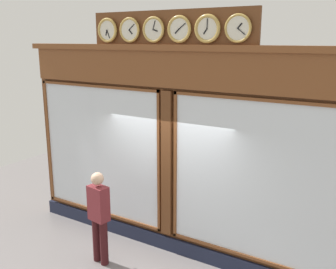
{
  "coord_description": "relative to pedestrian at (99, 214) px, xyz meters",
  "views": [
    {
      "loc": [
        -3.48,
        5.59,
        3.87
      ],
      "look_at": [
        0.0,
        0.0,
        2.25
      ],
      "focal_mm": 41.29,
      "sensor_mm": 36.0,
      "label": 1
    }
  ],
  "objects": [
    {
      "name": "pedestrian",
      "position": [
        0.0,
        0.0,
        0.0
      ],
      "size": [
        0.39,
        0.27,
        1.69
      ],
      "color": "#3A1316",
      "rests_on": "ground_plane"
    },
    {
      "name": "shop_facade",
      "position": [
        -0.79,
        -1.12,
        1.01
      ],
      "size": [
        6.48,
        0.42,
        4.34
      ],
      "color": "#5B3319",
      "rests_on": "ground_plane"
    }
  ]
}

